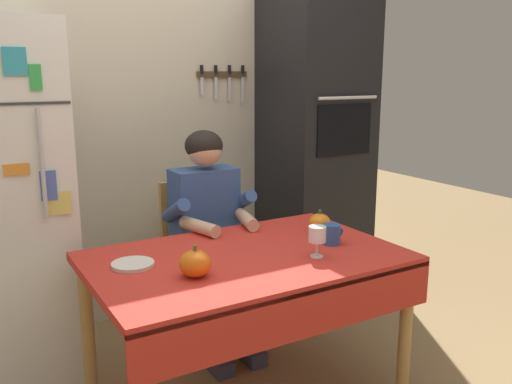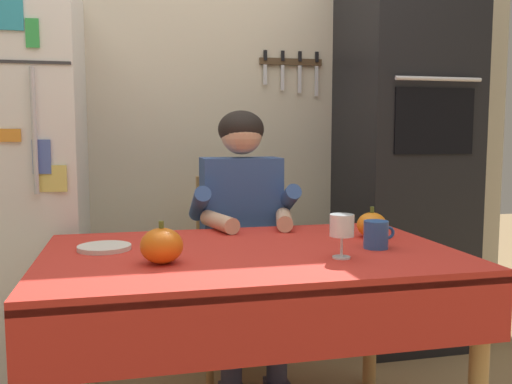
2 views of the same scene
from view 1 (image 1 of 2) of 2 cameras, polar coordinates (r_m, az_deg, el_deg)
name	(u,v)px [view 1 (image 1 of 2)]	position (r m, az deg, el deg)	size (l,w,h in m)	color
back_wall_assembly	(155,113)	(3.52, -10.56, 8.16)	(3.70, 0.13, 2.60)	beige
wall_oven	(315,148)	(3.72, 6.21, 4.64)	(0.60, 0.64, 2.10)	black
dining_table	(248,273)	(2.50, -0.83, -8.55)	(1.40, 0.90, 0.74)	tan
chair_behind_person	(197,252)	(3.26, -6.25, -6.25)	(0.40, 0.40, 0.93)	tan
seated_person	(210,222)	(3.03, -4.87, -3.20)	(0.47, 0.55, 1.25)	#38384C
coffee_mug	(332,234)	(2.65, 7.97, -4.41)	(0.11, 0.09, 0.10)	#2D569E
wine_glass	(317,235)	(2.44, 6.46, -4.53)	(0.08, 0.08, 0.14)	white
pumpkin_large	(320,223)	(2.83, 6.72, -3.24)	(0.11, 0.11, 0.12)	orange
pumpkin_medium	(195,263)	(2.23, -6.41, -7.47)	(0.13, 0.13, 0.13)	orange
serving_tray	(133,264)	(2.40, -12.83, -7.42)	(0.18, 0.18, 0.02)	silver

